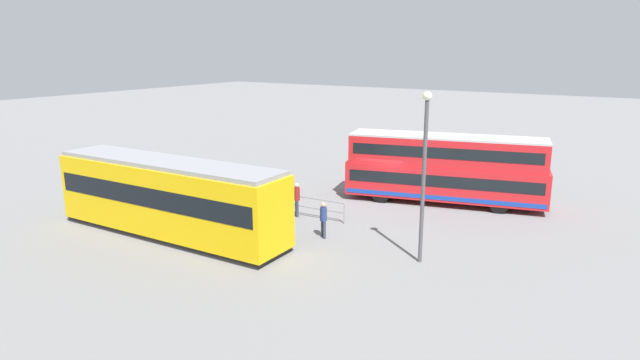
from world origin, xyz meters
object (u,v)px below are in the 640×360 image
(pedestrian_near_railing, at_px, (297,197))
(pedestrian_crossing, at_px, (323,218))
(double_decker_bus, at_px, (445,169))
(street_lamp, at_px, (424,165))
(tram_yellow, at_px, (169,197))
(info_sign, at_px, (209,175))

(pedestrian_near_railing, distance_m, pedestrian_crossing, 3.53)
(double_decker_bus, bearing_deg, street_lamp, 103.82)
(double_decker_bus, relative_size, tram_yellow, 0.91)
(pedestrian_near_railing, bearing_deg, pedestrian_crossing, 144.94)
(pedestrian_near_railing, distance_m, street_lamp, 8.63)
(tram_yellow, distance_m, street_lamp, 11.75)
(double_decker_bus, relative_size, info_sign, 4.69)
(double_decker_bus, distance_m, pedestrian_near_railing, 8.62)
(pedestrian_crossing, relative_size, street_lamp, 0.25)
(tram_yellow, relative_size, info_sign, 5.15)
(double_decker_bus, xyz_separation_m, street_lamp, (-2.18, 8.85, 2.08))
(pedestrian_near_railing, height_order, pedestrian_crossing, pedestrian_near_railing)
(pedestrian_crossing, bearing_deg, info_sign, -10.12)
(tram_yellow, distance_m, pedestrian_near_railing, 6.49)
(double_decker_bus, height_order, pedestrian_near_railing, double_decker_bus)
(tram_yellow, bearing_deg, pedestrian_crossing, -150.81)
(double_decker_bus, relative_size, pedestrian_near_railing, 6.23)
(tram_yellow, bearing_deg, info_sign, -65.32)
(pedestrian_crossing, relative_size, info_sign, 0.71)
(double_decker_bus, bearing_deg, pedestrian_crossing, 72.55)
(pedestrian_near_railing, xyz_separation_m, pedestrian_crossing, (-2.89, 2.02, -0.06))
(double_decker_bus, xyz_separation_m, info_sign, (11.22, 7.02, -0.36))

